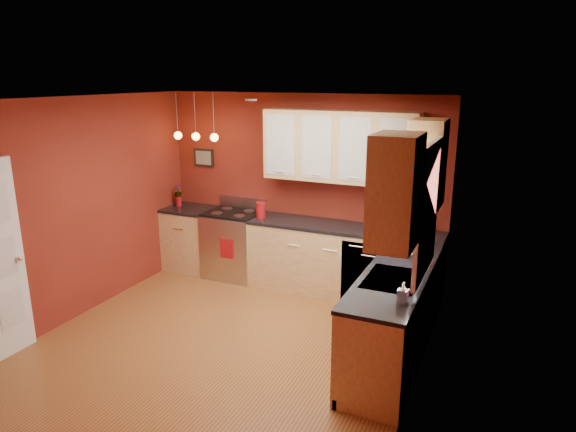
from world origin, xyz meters
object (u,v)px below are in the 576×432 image
at_px(sink, 393,281).
at_px(red_canister, 261,210).
at_px(coffee_maker, 406,222).
at_px(soap_pump, 403,293).
at_px(gas_range, 234,244).

distance_m(sink, red_canister, 2.60).
height_order(sink, coffee_maker, coffee_maker).
xyz_separation_m(coffee_maker, soap_pump, (0.39, -2.04, -0.04)).
xyz_separation_m(sink, soap_pump, (0.20, -0.51, 0.12)).
bearing_deg(red_canister, soap_pump, -39.87).
distance_m(sink, soap_pump, 0.56).
bearing_deg(coffee_maker, red_canister, 170.66).
relative_size(gas_range, coffee_maker, 3.76).
height_order(gas_range, soap_pump, soap_pump).
relative_size(gas_range, soap_pump, 5.88).
distance_m(red_canister, coffee_maker, 1.96).
relative_size(gas_range, red_canister, 5.18).
height_order(sink, red_canister, sink).
bearing_deg(sink, soap_pump, -68.88).
relative_size(sink, red_canister, 3.26).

